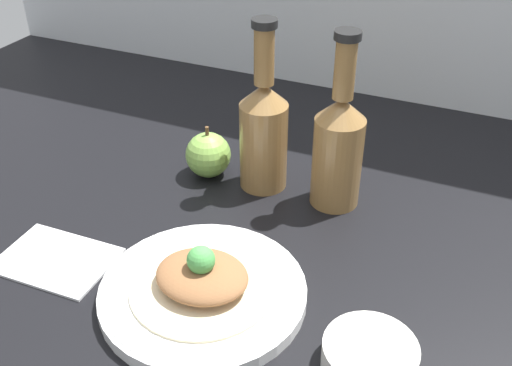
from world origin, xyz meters
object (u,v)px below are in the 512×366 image
at_px(plated_food, 202,277).
at_px(cider_bottle_left, 264,129).
at_px(apple, 208,155).
at_px(plate, 203,291).
at_px(dipping_bowl, 370,356).
at_px(cider_bottle_right, 338,145).

distance_m(plated_food, cider_bottle_left, 0.29).
bearing_deg(apple, cider_bottle_left, 6.15).
distance_m(plate, apple, 0.30).
relative_size(plated_food, cider_bottle_left, 0.67).
height_order(cider_bottle_left, dipping_bowl, cider_bottle_left).
bearing_deg(cider_bottle_left, dipping_bowl, -49.15).
bearing_deg(plate, dipping_bowl, -5.52).
relative_size(apple, dipping_bowl, 0.84).
bearing_deg(cider_bottle_right, plate, -107.38).
bearing_deg(apple, cider_bottle_right, 2.71).
height_order(plate, cider_bottle_left, cider_bottle_left).
height_order(apple, dipping_bowl, apple).
relative_size(cider_bottle_left, cider_bottle_right, 1.00).
bearing_deg(cider_bottle_left, apple, -173.85).
bearing_deg(cider_bottle_left, plated_food, -82.72).
relative_size(cider_bottle_right, apple, 3.06).
xyz_separation_m(cider_bottle_left, dipping_bowl, (0.26, -0.30, -0.08)).
relative_size(plated_food, apple, 2.05).
distance_m(plated_food, cider_bottle_right, 0.30).
height_order(cider_bottle_right, dipping_bowl, cider_bottle_right).
relative_size(plated_food, dipping_bowl, 1.73).
bearing_deg(cider_bottle_left, cider_bottle_right, 0.00).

